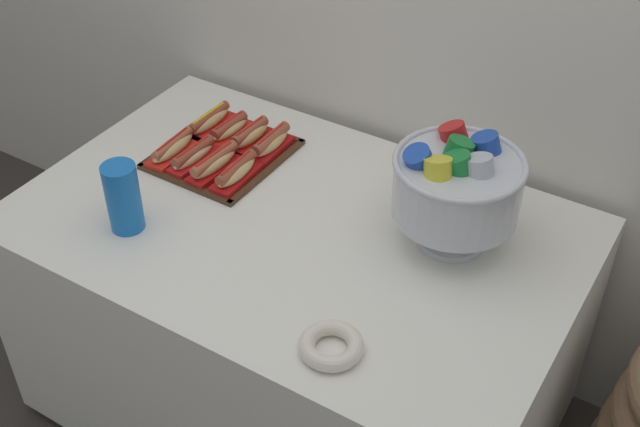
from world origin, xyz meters
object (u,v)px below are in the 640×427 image
punch_bowl (457,184)px  buffet_table (298,319)px  hot_dog_5 (229,129)px  hot_dog_2 (215,164)px  hot_dog_7 (271,143)px  hot_dog_3 (236,172)px  hot_dog_4 (209,122)px  donut (331,346)px  hot_dog_6 (250,136)px  hot_dog_0 (173,148)px  hot_dog_1 (193,156)px  cup_stack (123,197)px  serving_tray (223,155)px

punch_bowl → buffet_table: bearing=-158.7°
hot_dog_5 → punch_bowl: size_ratio=0.51×
hot_dog_2 → hot_dog_7: bearing=64.9°
punch_bowl → hot_dog_3: bearing=-172.1°
hot_dog_4 → donut: 0.94m
hot_dog_2 → hot_dog_5: (-0.07, 0.17, -0.00)m
hot_dog_4 → hot_dog_6: size_ratio=1.11×
hot_dog_2 → hot_dog_4: hot_dog_2 is taller
buffet_table → hot_dog_0: size_ratio=7.79×
hot_dog_2 → donut: 0.73m
hot_dog_1 → donut: (0.69, -0.39, -0.02)m
hot_dog_3 → donut: (0.54, -0.39, -0.02)m
hot_dog_5 → cup_stack: (0.02, -0.47, 0.06)m
hot_dog_7 → cup_stack: size_ratio=0.86×
punch_bowl → cup_stack: 0.82m
serving_tray → hot_dog_5: 0.09m
hot_dog_1 → cup_stack: size_ratio=0.92×
buffet_table → hot_dog_0: hot_dog_0 is taller
hot_dog_7 → donut: size_ratio=1.14×
hot_dog_3 → cup_stack: size_ratio=0.92×
hot_dog_6 → hot_dog_5: bearing=179.3°
cup_stack → donut: (0.66, -0.09, -0.08)m
hot_dog_0 → hot_dog_5: 0.18m
hot_dog_0 → hot_dog_5: bearing=64.9°
buffet_table → hot_dog_2: 0.50m
hot_dog_5 → punch_bowl: (0.75, -0.08, 0.14)m
hot_dog_5 → punch_bowl: punch_bowl is taller
hot_dog_2 → donut: (0.61, -0.39, -0.02)m
punch_bowl → cup_stack: punch_bowl is taller
hot_dog_2 → donut: hot_dog_2 is taller
hot_dog_2 → hot_dog_6: (0.00, 0.16, 0.00)m
punch_bowl → cup_stack: bearing=-152.2°
hot_dog_1 → hot_dog_0: bearing=179.3°
serving_tray → hot_dog_4: (-0.11, 0.08, 0.03)m
hot_dog_1 → hot_dog_5: bearing=89.3°
serving_tray → hot_dog_7: bearing=35.6°
hot_dog_0 → cup_stack: (0.10, -0.30, 0.06)m
punch_bowl → donut: punch_bowl is taller
hot_dog_3 → hot_dog_4: size_ratio=0.95×
hot_dog_0 → hot_dog_1: 0.08m
hot_dog_5 → hot_dog_6: (0.07, -0.00, 0.00)m
hot_dog_4 → donut: hot_dog_4 is taller
donut → hot_dog_0: bearing=152.7°
serving_tray → hot_dog_6: 0.10m
hot_dog_7 → buffet_table: bearing=-44.5°
hot_dog_1 → hot_dog_3: size_ratio=0.99×
hot_dog_2 → hot_dog_4: 0.22m
hot_dog_4 → hot_dog_3: bearing=-36.9°
hot_dog_2 → hot_dog_5: hot_dog_2 is taller
hot_dog_6 → cup_stack: cup_stack is taller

